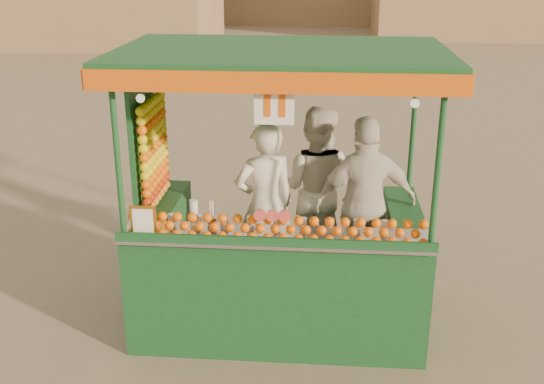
# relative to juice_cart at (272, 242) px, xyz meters

# --- Properties ---
(ground) EXTENTS (90.00, 90.00, 0.00)m
(ground) POSITION_rel_juice_cart_xyz_m (0.02, 0.06, -0.86)
(ground) COLOR #725D51
(ground) RESTS_ON ground
(juice_cart) EXTENTS (2.90, 1.88, 2.64)m
(juice_cart) POSITION_rel_juice_cart_xyz_m (0.00, 0.00, 0.00)
(juice_cart) COLOR #103D21
(juice_cart) RESTS_ON ground
(vendor_left) EXTENTS (0.70, 0.59, 1.64)m
(vendor_left) POSITION_rel_juice_cart_xyz_m (-0.09, 0.26, 0.27)
(vendor_left) COLOR silver
(vendor_left) RESTS_ON ground
(vendor_middle) EXTENTS (0.94, 0.81, 1.69)m
(vendor_middle) POSITION_rel_juice_cart_xyz_m (0.39, 0.71, 0.30)
(vendor_middle) COLOR silver
(vendor_middle) RESTS_ON ground
(vendor_right) EXTENTS (1.07, 0.63, 1.71)m
(vendor_right) POSITION_rel_juice_cart_xyz_m (0.87, 0.29, 0.30)
(vendor_right) COLOR silver
(vendor_right) RESTS_ON ground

